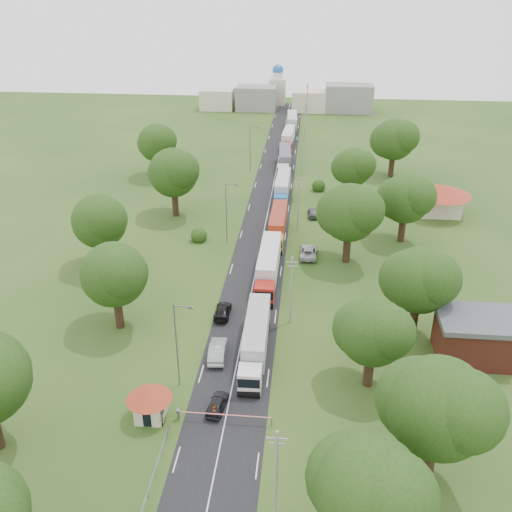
# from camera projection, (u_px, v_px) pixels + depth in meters

# --- Properties ---
(ground) EXTENTS (260.00, 260.00, 0.00)m
(ground) POSITION_uv_depth(u_px,v_px,m) (252.00, 291.00, 76.76)
(ground) COLOR #244717
(ground) RESTS_ON ground
(road) EXTENTS (8.00, 200.00, 0.04)m
(road) POSITION_uv_depth(u_px,v_px,m) (264.00, 230.00, 94.53)
(road) COLOR black
(road) RESTS_ON ground
(boom_barrier) EXTENTS (9.22, 0.35, 1.18)m
(boom_barrier) POSITION_uv_depth(u_px,v_px,m) (211.00, 415.00, 54.27)
(boom_barrier) COLOR slate
(boom_barrier) RESTS_ON ground
(guard_booth) EXTENTS (4.40, 4.40, 3.45)m
(guard_booth) POSITION_uv_depth(u_px,v_px,m) (149.00, 400.00, 54.20)
(guard_booth) COLOR beige
(guard_booth) RESTS_ON ground
(guard_rail) EXTENTS (0.10, 17.00, 1.70)m
(guard_rail) POSITION_uv_depth(u_px,v_px,m) (146.00, 506.00, 46.11)
(guard_rail) COLOR slate
(guard_rail) RESTS_ON ground
(info_sign) EXTENTS (0.12, 3.10, 4.10)m
(info_sign) POSITION_uv_depth(u_px,v_px,m) (299.00, 184.00, 106.05)
(info_sign) COLOR slate
(info_sign) RESTS_ON ground
(pole_0) EXTENTS (1.60, 0.24, 9.00)m
(pole_0) POSITION_uv_depth(u_px,v_px,m) (276.00, 474.00, 43.09)
(pole_0) COLOR gray
(pole_0) RESTS_ON ground
(pole_1) EXTENTS (1.60, 0.24, 9.00)m
(pole_1) POSITION_uv_depth(u_px,v_px,m) (291.00, 289.00, 67.96)
(pole_1) COLOR gray
(pole_1) RESTS_ON ground
(pole_2) EXTENTS (1.60, 0.24, 9.00)m
(pole_2) POSITION_uv_depth(u_px,v_px,m) (298.00, 203.00, 92.83)
(pole_2) COLOR gray
(pole_2) RESTS_ON ground
(pole_3) EXTENTS (1.60, 0.24, 9.00)m
(pole_3) POSITION_uv_depth(u_px,v_px,m) (302.00, 153.00, 117.70)
(pole_3) COLOR gray
(pole_3) RESTS_ON ground
(pole_4) EXTENTS (1.60, 0.24, 9.00)m
(pole_4) POSITION_uv_depth(u_px,v_px,m) (305.00, 121.00, 142.57)
(pole_4) COLOR gray
(pole_4) RESTS_ON ground
(pole_5) EXTENTS (1.60, 0.24, 9.00)m
(pole_5) POSITION_uv_depth(u_px,v_px,m) (307.00, 98.00, 167.44)
(pole_5) COLOR gray
(pole_5) RESTS_ON ground
(lamp_0) EXTENTS (2.03, 0.22, 10.00)m
(lamp_0) POSITION_uv_depth(u_px,v_px,m) (178.00, 341.00, 56.95)
(lamp_0) COLOR slate
(lamp_0) RESTS_ON ground
(lamp_1) EXTENTS (2.03, 0.22, 10.00)m
(lamp_1) POSITION_uv_depth(u_px,v_px,m) (227.00, 210.00, 88.04)
(lamp_1) COLOR slate
(lamp_1) RESTS_ON ground
(lamp_2) EXTENTS (2.03, 0.22, 10.00)m
(lamp_2) POSITION_uv_depth(u_px,v_px,m) (251.00, 147.00, 119.13)
(lamp_2) COLOR slate
(lamp_2) RESTS_ON ground
(tree_0) EXTENTS (8.80, 8.80, 11.07)m
(tree_0) POSITION_uv_depth(u_px,v_px,m) (369.00, 488.00, 38.86)
(tree_0) COLOR #382616
(tree_0) RESTS_ON ground
(tree_1) EXTENTS (9.60, 9.60, 12.05)m
(tree_1) POSITION_uv_depth(u_px,v_px,m) (438.00, 406.00, 45.18)
(tree_1) COLOR #382616
(tree_1) RESTS_ON ground
(tree_2) EXTENTS (8.00, 8.00, 10.10)m
(tree_2) POSITION_uv_depth(u_px,v_px,m) (373.00, 331.00, 56.72)
(tree_2) COLOR #382616
(tree_2) RESTS_ON ground
(tree_3) EXTENTS (8.80, 8.80, 11.07)m
(tree_3) POSITION_uv_depth(u_px,v_px,m) (419.00, 280.00, 64.82)
(tree_3) COLOR #382616
(tree_3) RESTS_ON ground
(tree_4) EXTENTS (9.60, 9.60, 12.05)m
(tree_4) POSITION_uv_depth(u_px,v_px,m) (349.00, 212.00, 81.13)
(tree_4) COLOR #382616
(tree_4) RESTS_ON ground
(tree_5) EXTENTS (8.80, 8.80, 11.07)m
(tree_5) POSITION_uv_depth(u_px,v_px,m) (405.00, 198.00, 87.74)
(tree_5) COLOR #382616
(tree_5) RESTS_ON ground
(tree_6) EXTENTS (8.00, 8.00, 10.10)m
(tree_6) POSITION_uv_depth(u_px,v_px,m) (353.00, 167.00, 103.71)
(tree_6) COLOR #382616
(tree_6) RESTS_ON ground
(tree_7) EXTENTS (9.60, 9.60, 12.05)m
(tree_7) POSITION_uv_depth(u_px,v_px,m) (394.00, 139.00, 115.72)
(tree_7) COLOR #382616
(tree_7) RESTS_ON ground
(tree_10) EXTENTS (8.80, 8.80, 11.07)m
(tree_10) POSITION_uv_depth(u_px,v_px,m) (114.00, 274.00, 66.05)
(tree_10) COLOR #382616
(tree_10) RESTS_ON ground
(tree_11) EXTENTS (8.80, 8.80, 11.07)m
(tree_11) POSITION_uv_depth(u_px,v_px,m) (100.00, 221.00, 79.97)
(tree_11) COLOR #382616
(tree_11) RESTS_ON ground
(tree_12) EXTENTS (9.60, 9.60, 12.05)m
(tree_12) POSITION_uv_depth(u_px,v_px,m) (173.00, 172.00, 96.95)
(tree_12) COLOR #382616
(tree_12) RESTS_ON ground
(tree_13) EXTENTS (8.80, 8.80, 11.07)m
(tree_13) POSITION_uv_depth(u_px,v_px,m) (157.00, 143.00, 115.67)
(tree_13) COLOR #382616
(tree_13) RESTS_ON ground
(house_brick) EXTENTS (8.60, 6.60, 5.20)m
(house_brick) POSITION_uv_depth(u_px,v_px,m) (475.00, 337.00, 62.67)
(house_brick) COLOR maroon
(house_brick) RESTS_ON ground
(house_cream) EXTENTS (10.08, 10.08, 5.80)m
(house_cream) POSITION_uv_depth(u_px,v_px,m) (441.00, 195.00, 99.18)
(house_cream) COLOR beige
(house_cream) RESTS_ON ground
(distant_town) EXTENTS (52.00, 8.00, 8.00)m
(distant_town) POSITION_uv_depth(u_px,v_px,m) (291.00, 99.00, 172.83)
(distant_town) COLOR gray
(distant_town) RESTS_ON ground
(church) EXTENTS (5.00, 5.00, 12.30)m
(church) POSITION_uv_depth(u_px,v_px,m) (278.00, 87.00, 179.48)
(church) COLOR beige
(church) RESTS_ON ground
(truck_0) EXTENTS (2.70, 14.38, 3.98)m
(truck_0) POSITION_uv_depth(u_px,v_px,m) (256.00, 339.00, 63.20)
(truck_0) COLOR white
(truck_0) RESTS_ON ground
(truck_1) EXTENTS (2.68, 15.12, 4.19)m
(truck_1) POSITION_uv_depth(u_px,v_px,m) (268.00, 266.00, 78.58)
(truck_1) COLOR #AD1D13
(truck_1) RESTS_ON ground
(truck_2) EXTENTS (2.47, 13.87, 3.84)m
(truck_2) POSITION_uv_depth(u_px,v_px,m) (278.00, 225.00, 91.65)
(truck_2) COLOR orange
(truck_2) RESTS_ON ground
(truck_3) EXTENTS (2.54, 14.15, 3.92)m
(truck_3) POSITION_uv_depth(u_px,v_px,m) (282.00, 187.00, 107.04)
(truck_3) COLOR #1C5EA9
(truck_3) RESTS_ON ground
(truck_4) EXTENTS (3.12, 14.39, 3.98)m
(truck_4) POSITION_uv_depth(u_px,v_px,m) (285.00, 159.00, 122.83)
(truck_4) COLOR silver
(truck_4) RESTS_ON ground
(truck_5) EXTENTS (2.88, 13.90, 3.84)m
(truck_5) POSITION_uv_depth(u_px,v_px,m) (288.00, 138.00, 138.03)
(truck_5) COLOR maroon
(truck_5) RESTS_ON ground
(truck_6) EXTENTS (3.04, 14.33, 3.96)m
(truck_6) POSITION_uv_depth(u_px,v_px,m) (292.00, 122.00, 152.31)
(truck_6) COLOR #2B7349
(truck_6) RESTS_ON ground
(car_lane_front) EXTENTS (2.12, 4.15, 1.35)m
(car_lane_front) POSITION_uv_depth(u_px,v_px,m) (217.00, 404.00, 55.92)
(car_lane_front) COLOR black
(car_lane_front) RESTS_ON ground
(car_lane_mid) EXTENTS (2.10, 5.19, 1.68)m
(car_lane_mid) POSITION_uv_depth(u_px,v_px,m) (217.00, 351.00, 63.44)
(car_lane_mid) COLOR #96999D
(car_lane_mid) RESTS_ON ground
(car_lane_rear) EXTENTS (1.88, 4.62, 1.34)m
(car_lane_rear) POSITION_uv_depth(u_px,v_px,m) (223.00, 311.00, 71.09)
(car_lane_rear) COLOR black
(car_lane_rear) RESTS_ON ground
(car_verge_near) EXTENTS (2.71, 5.54, 1.52)m
(car_verge_near) POSITION_uv_depth(u_px,v_px,m) (308.00, 252.00, 85.70)
(car_verge_near) COLOR #B7B7B7
(car_verge_near) RESTS_ON ground
(car_verge_far) EXTENTS (1.91, 4.22, 1.41)m
(car_verge_far) POSITION_uv_depth(u_px,v_px,m) (313.00, 213.00, 99.58)
(car_verge_far) COLOR #525559
(car_verge_far) RESTS_ON ground
(pedestrian_near) EXTENTS (0.73, 0.71, 1.69)m
(pedestrian_near) POSITION_uv_depth(u_px,v_px,m) (214.00, 411.00, 54.72)
(pedestrian_near) COLOR gray
(pedestrian_near) RESTS_ON ground
(pedestrian_booth) EXTENTS (0.92, 1.05, 1.83)m
(pedestrian_booth) POSITION_uv_depth(u_px,v_px,m) (160.00, 418.00, 53.78)
(pedestrian_booth) COLOR gray
(pedestrian_booth) RESTS_ON ground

